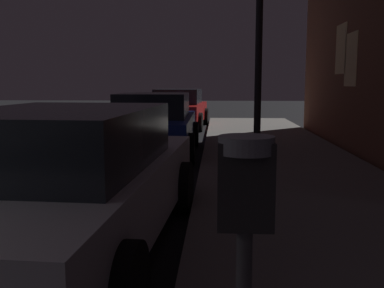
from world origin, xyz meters
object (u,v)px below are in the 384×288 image
Objects in this scene: parking_meter at (245,230)px; car_red at (178,109)px; car_blue at (154,125)px; car_white at (66,181)px.

parking_meter is 14.94m from car_red.
car_blue and car_red have the same top height.
parking_meter reaches higher than car_blue.
car_white is at bearing -90.01° from car_red.
car_white is (-1.56, 2.63, -0.45)m from parking_meter.
parking_meter is 3.09m from car_white.
car_blue is at bearing -90.00° from car_red.
car_white is at bearing 120.64° from parking_meter.
parking_meter is 0.32× the size of car_blue.
car_red is at bearing 95.97° from parking_meter.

